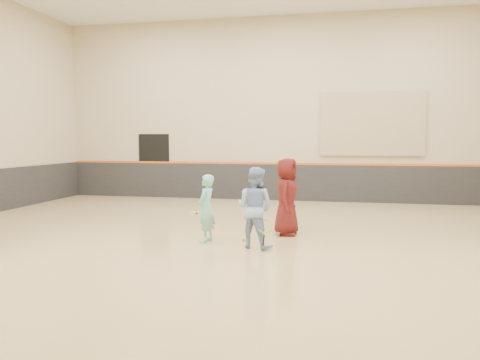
% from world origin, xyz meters
% --- Properties ---
extents(room, '(15.04, 12.04, 6.22)m').
position_xyz_m(room, '(0.00, 0.00, 0.81)').
color(room, tan).
rests_on(room, ground).
extents(wainscot_back, '(14.90, 0.04, 1.20)m').
position_xyz_m(wainscot_back, '(0.00, 5.97, 0.60)').
color(wainscot_back, '#232326').
rests_on(wainscot_back, floor).
extents(accent_stripe, '(14.90, 0.03, 0.06)m').
position_xyz_m(accent_stripe, '(0.00, 5.96, 1.22)').
color(accent_stripe, '#D85914').
rests_on(accent_stripe, wall_back).
extents(acoustic_panel, '(3.20, 0.08, 2.00)m').
position_xyz_m(acoustic_panel, '(2.80, 5.95, 2.50)').
color(acoustic_panel, tan).
rests_on(acoustic_panel, wall_back).
extents(doorway, '(1.10, 0.05, 2.20)m').
position_xyz_m(doorway, '(-4.50, 5.98, 1.10)').
color(doorway, black).
rests_on(doorway, floor).
extents(girl, '(0.38, 0.53, 1.33)m').
position_xyz_m(girl, '(-0.76, -0.58, 0.67)').
color(girl, '#80DDD1').
rests_on(girl, floor).
extents(instructor, '(0.88, 0.78, 1.51)m').
position_xyz_m(instructor, '(0.25, -0.86, 0.75)').
color(instructor, '#95B1E6').
rests_on(instructor, floor).
extents(young_man, '(0.56, 0.82, 1.63)m').
position_xyz_m(young_man, '(0.71, 0.43, 0.81)').
color(young_man, '#571514').
rests_on(young_man, floor).
extents(held_racket, '(0.37, 0.37, 0.52)m').
position_xyz_m(held_racket, '(0.49, -1.07, 0.44)').
color(held_racket, '#AAC82C').
rests_on(held_racket, instructor).
extents(spare_racket, '(0.71, 0.71, 0.09)m').
position_xyz_m(spare_racket, '(-2.06, 2.88, 0.05)').
color(spare_racket, '#C4E933').
rests_on(spare_racket, floor).
extents(ball_under_racket, '(0.07, 0.07, 0.07)m').
position_xyz_m(ball_under_racket, '(-0.05, -0.38, 0.03)').
color(ball_under_racket, '#BDD531').
rests_on(ball_under_racket, floor).
extents(ball_in_hand, '(0.07, 0.07, 0.07)m').
position_xyz_m(ball_in_hand, '(0.83, 0.35, 1.00)').
color(ball_in_hand, yellow).
rests_on(ball_in_hand, young_man).
extents(ball_beside_spare, '(0.07, 0.07, 0.07)m').
position_xyz_m(ball_beside_spare, '(-1.30, 1.05, 0.03)').
color(ball_beside_spare, '#C1D231').
rests_on(ball_beside_spare, floor).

